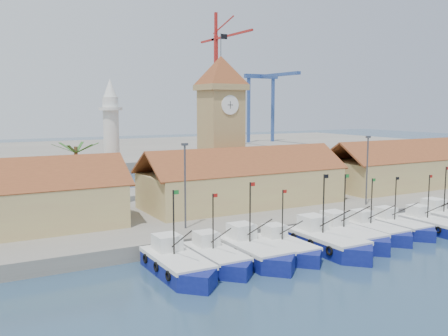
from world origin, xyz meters
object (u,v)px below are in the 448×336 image
clock_tower (221,123)px  minaret (111,142)px  boat_0 (179,266)px  boat_5 (350,237)px

clock_tower → minaret: 15.30m
boat_0 → clock_tower: bearing=54.0°
minaret → clock_tower: bearing=-7.6°
clock_tower → minaret: bearing=172.4°
clock_tower → minaret: clock_tower is taller
boat_0 → boat_5: bearing=0.6°
clock_tower → minaret: size_ratio=1.39×
boat_0 → boat_5: boat_5 is taller
boat_5 → clock_tower: clock_tower is taller
boat_5 → clock_tower: 25.79m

